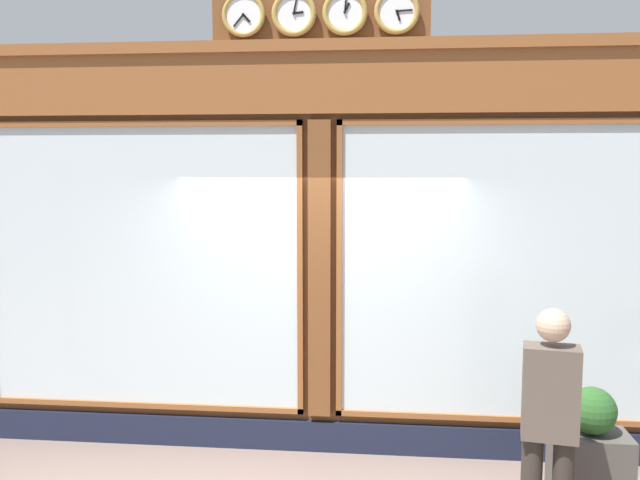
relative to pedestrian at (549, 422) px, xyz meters
The scene contains 4 objects.
shop_facade 2.52m from the pedestrian, 44.21° to the right, with size 6.62×0.42×4.18m.
pedestrian is the anchor object (origin of this frame).
planter_box 0.93m from the pedestrian, 128.24° to the right, with size 0.56×0.36×0.64m, color #4C4742.
planter_shrub 0.72m from the pedestrian, 128.24° to the right, with size 0.35×0.35×0.35m, color #285623.
Camera 1 is at (-0.61, 5.93, 2.63)m, focal length 37.96 mm.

